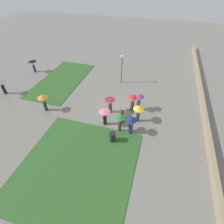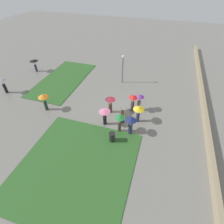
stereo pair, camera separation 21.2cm
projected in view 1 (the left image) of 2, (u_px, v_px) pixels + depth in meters
name	position (u px, v px, depth m)	size (l,w,h in m)	color
ground_plane	(117.00, 112.00, 19.00)	(90.00, 90.00, 0.00)	slate
lawn_patch_near	(77.00, 167.00, 13.85)	(9.55, 8.91, 0.06)	#2D5B26
lawn_patch_far	(62.00, 80.00, 24.40)	(10.96, 5.43, 0.06)	#2D5B26
parapet_wall	(206.00, 126.00, 16.81)	(45.00, 0.35, 0.80)	gray
park_bench	(122.00, 114.00, 18.05)	(1.58, 0.78, 0.90)	brown
lamp_post	(122.00, 65.00, 22.34)	(0.32, 0.32, 3.80)	#474C51
trash_bin	(112.00, 137.00, 15.61)	(0.58, 0.58, 0.98)	#232326
crowd_person_maroon	(110.00, 103.00, 18.28)	(1.08, 1.08, 1.86)	#47382D
crowd_person_red	(133.00, 101.00, 18.47)	(0.99, 0.99, 1.94)	#47382D
crowd_person_pink	(105.00, 114.00, 16.82)	(1.13, 1.13, 1.77)	black
crowd_person_navy	(131.00, 123.00, 15.87)	(1.01, 1.01, 1.90)	#282D47
crowd_person_yellow	(139.00, 110.00, 17.09)	(1.12, 1.12, 1.83)	#282D47
crowd_person_green	(120.00, 120.00, 16.03)	(0.96, 0.96, 1.91)	#47382D
crowd_person_purple	(139.00, 100.00, 18.56)	(0.92, 0.92, 1.97)	slate
lone_walker_far_path	(1.00, 84.00, 20.97)	(1.05, 1.05, 1.96)	black
lone_walker_mid_plaza	(43.00, 99.00, 18.39)	(1.08, 1.08, 1.95)	#1E3328
lone_walker_near_lawn	(33.00, 63.00, 25.39)	(1.20, 1.20, 1.83)	#282D47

